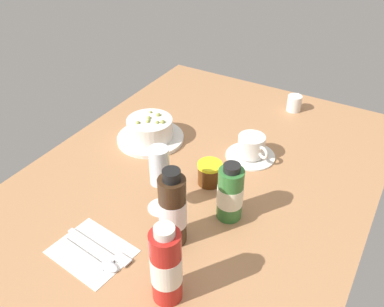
# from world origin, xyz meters

# --- Properties ---
(ground_plane) EXTENTS (1.10, 0.84, 0.03)m
(ground_plane) POSITION_xyz_m (0.00, 0.00, -0.01)
(ground_plane) COLOR #A8754C
(porridge_bowl) EXTENTS (0.19, 0.19, 0.08)m
(porridge_bowl) POSITION_xyz_m (-0.05, -0.21, 0.03)
(porridge_bowl) COLOR silver
(porridge_bowl) RESTS_ON ground_plane
(cutlery_setting) EXTENTS (0.15, 0.18, 0.01)m
(cutlery_setting) POSITION_xyz_m (0.36, -0.07, 0.00)
(cutlery_setting) COLOR silver
(cutlery_setting) RESTS_ON ground_plane
(coffee_cup) EXTENTS (0.14, 0.14, 0.07)m
(coffee_cup) POSITION_xyz_m (-0.12, 0.08, 0.03)
(coffee_cup) COLOR silver
(coffee_cup) RESTS_ON ground_plane
(creamer_jug) EXTENTS (0.05, 0.05, 0.06)m
(creamer_jug) POSITION_xyz_m (-0.43, 0.09, 0.03)
(creamer_jug) COLOR silver
(creamer_jug) RESTS_ON ground_plane
(wine_glass) EXTENTS (0.07, 0.07, 0.17)m
(wine_glass) POSITION_xyz_m (0.17, -0.02, 0.11)
(wine_glass) COLOR white
(wine_glass) RESTS_ON ground_plane
(jam_jar) EXTENTS (0.06, 0.06, 0.06)m
(jam_jar) POSITION_xyz_m (0.04, 0.03, 0.03)
(jam_jar) COLOR #4F280D
(jam_jar) RESTS_ON ground_plane
(sauce_bottle_green) EXTENTS (0.06, 0.06, 0.15)m
(sauce_bottle_green) POSITION_xyz_m (0.12, 0.13, 0.07)
(sauce_bottle_green) COLOR #337233
(sauce_bottle_green) RESTS_ON ground_plane
(sauce_bottle_red) EXTENTS (0.06, 0.06, 0.18)m
(sauce_bottle_red) POSITION_xyz_m (0.37, 0.12, 0.08)
(sauce_bottle_red) COLOR #B21E19
(sauce_bottle_red) RESTS_ON ground_plane
(sauce_bottle_brown) EXTENTS (0.06, 0.06, 0.19)m
(sauce_bottle_brown) POSITION_xyz_m (0.24, 0.06, 0.09)
(sauce_bottle_brown) COLOR #382314
(sauce_bottle_brown) RESTS_ON ground_plane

